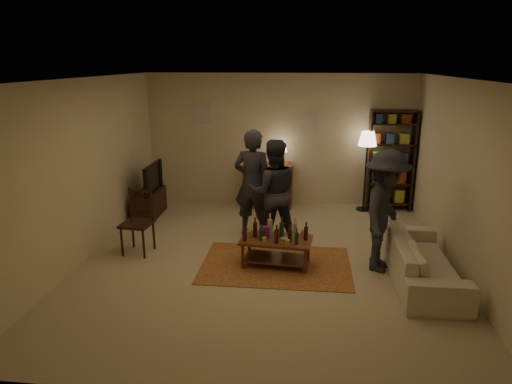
# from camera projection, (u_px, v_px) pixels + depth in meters

# --- Properties ---
(floor) EXTENTS (6.00, 6.00, 0.00)m
(floor) POSITION_uv_depth(u_px,v_px,m) (266.00, 260.00, 6.97)
(floor) COLOR #C6B793
(floor) RESTS_ON ground
(room_shell) EXTENTS (6.00, 6.00, 6.00)m
(room_shell) POSITION_uv_depth(u_px,v_px,m) (248.00, 117.00, 9.38)
(room_shell) COLOR beige
(room_shell) RESTS_ON ground
(rug) EXTENTS (2.20, 1.50, 0.01)m
(rug) POSITION_uv_depth(u_px,v_px,m) (276.00, 265.00, 6.80)
(rug) COLOR maroon
(rug) RESTS_ON ground
(coffee_table) EXTENTS (1.08, 0.66, 0.76)m
(coffee_table) POSITION_uv_depth(u_px,v_px,m) (276.00, 241.00, 6.70)
(coffee_table) COLOR brown
(coffee_table) RESTS_ON ground
(dining_chair) EXTENTS (0.50, 0.50, 1.04)m
(dining_chair) POSITION_uv_depth(u_px,v_px,m) (139.00, 218.00, 7.16)
(dining_chair) COLOR black
(dining_chair) RESTS_ON ground
(tv_stand) EXTENTS (0.40, 1.00, 1.06)m
(tv_stand) POSITION_uv_depth(u_px,v_px,m) (149.00, 197.00, 8.84)
(tv_stand) COLOR black
(tv_stand) RESTS_ON ground
(dresser) EXTENTS (1.00, 0.50, 1.36)m
(dresser) POSITION_uv_depth(u_px,v_px,m) (268.00, 184.00, 9.45)
(dresser) COLOR brown
(dresser) RESTS_ON ground
(bookshelf) EXTENTS (0.90, 0.34, 2.02)m
(bookshelf) POSITION_uv_depth(u_px,v_px,m) (390.00, 160.00, 9.10)
(bookshelf) COLOR black
(bookshelf) RESTS_ON ground
(floor_lamp) EXTENTS (0.36, 0.36, 1.61)m
(floor_lamp) POSITION_uv_depth(u_px,v_px,m) (367.00, 144.00, 8.94)
(floor_lamp) COLOR black
(floor_lamp) RESTS_ON ground
(sofa) EXTENTS (0.81, 2.08, 0.61)m
(sofa) POSITION_uv_depth(u_px,v_px,m) (422.00, 259.00, 6.27)
(sofa) COLOR beige
(sofa) RESTS_ON ground
(person_left) EXTENTS (0.75, 0.57, 1.86)m
(person_left) POSITION_uv_depth(u_px,v_px,m) (253.00, 183.00, 7.76)
(person_left) COLOR #282A31
(person_left) RESTS_ON ground
(person_right) EXTENTS (0.96, 0.81, 1.74)m
(person_right) POSITION_uv_depth(u_px,v_px,m) (273.00, 192.00, 7.43)
(person_right) COLOR #292931
(person_right) RESTS_ON ground
(person_by_sofa) EXTENTS (1.01, 1.30, 1.77)m
(person_by_sofa) POSITION_uv_depth(u_px,v_px,m) (385.00, 211.00, 6.45)
(person_by_sofa) COLOR #292A31
(person_by_sofa) RESTS_ON ground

